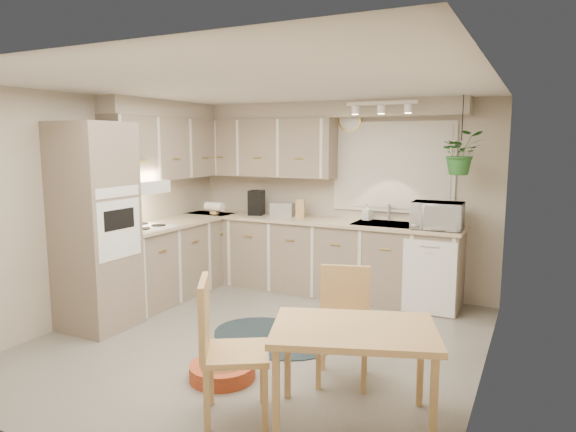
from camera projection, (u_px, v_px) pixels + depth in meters
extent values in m
plane|color=slate|center=(259.00, 342.00, 4.93)|extent=(4.20, 4.20, 0.00)
plane|color=silver|center=(256.00, 86.00, 4.59)|extent=(4.20, 4.20, 0.00)
cube|color=#AEA390|center=(338.00, 197.00, 6.62)|extent=(4.00, 0.04, 2.40)
cube|color=#AEA390|center=(73.00, 267.00, 2.90)|extent=(4.00, 0.04, 2.40)
cube|color=#AEA390|center=(100.00, 206.00, 5.64)|extent=(0.04, 4.20, 2.40)
cube|color=#AEA390|center=(487.00, 236.00, 3.88)|extent=(0.04, 4.20, 2.40)
cube|color=gray|center=(174.00, 260.00, 6.39)|extent=(0.60, 1.85, 0.90)
cube|color=gray|center=(314.00, 257.00, 6.55)|extent=(3.60, 0.60, 0.90)
cube|color=tan|center=(174.00, 222.00, 6.32)|extent=(0.64, 1.89, 0.04)
cube|color=tan|center=(314.00, 221.00, 6.47)|extent=(3.64, 0.64, 0.04)
cube|color=gray|center=(95.00, 227.00, 5.19)|extent=(0.65, 0.65, 2.10)
cube|color=white|center=(119.00, 229.00, 5.04)|extent=(0.02, 0.56, 0.58)
cube|color=gray|center=(169.00, 148.00, 6.36)|extent=(0.35, 2.00, 0.75)
cube|color=gray|center=(264.00, 148.00, 6.82)|extent=(2.00, 0.35, 0.75)
cube|color=#AEA390|center=(167.00, 109.00, 6.30)|extent=(0.30, 2.00, 0.20)
cube|color=#AEA390|center=(320.00, 110.00, 6.42)|extent=(3.60, 0.30, 0.20)
cube|color=white|center=(142.00, 227.00, 5.80)|extent=(0.52, 0.58, 0.02)
cube|color=white|center=(139.00, 187.00, 5.75)|extent=(0.40, 0.60, 0.14)
cube|color=white|center=(392.00, 167.00, 6.23)|extent=(1.40, 0.02, 1.00)
cube|color=beige|center=(392.00, 167.00, 6.24)|extent=(1.50, 0.02, 1.10)
cube|color=#A7ABAF|center=(384.00, 227.00, 6.09)|extent=(0.70, 0.48, 0.10)
cube|color=white|center=(429.00, 278.00, 5.62)|extent=(0.58, 0.02, 0.83)
cube|color=white|center=(381.00, 103.00, 5.66)|extent=(0.80, 0.04, 0.04)
cylinder|color=gold|center=(350.00, 120.00, 6.39)|extent=(0.30, 0.03, 0.30)
cube|color=tan|center=(353.00, 376.00, 3.45)|extent=(1.26, 1.04, 0.68)
cube|color=tan|center=(236.00, 349.00, 3.51)|extent=(0.64, 0.64, 0.99)
cube|color=tan|center=(343.00, 327.00, 4.06)|extent=(0.53, 0.53, 0.90)
ellipsoid|color=black|center=(273.00, 337.00, 5.03)|extent=(1.50, 1.25, 0.01)
cylinder|color=#B74B24|center=(222.00, 371.00, 4.15)|extent=(0.69, 0.69, 0.12)
imported|color=white|center=(437.00, 213.00, 5.69)|extent=(0.56, 0.32, 0.37)
imported|color=white|center=(367.00, 217.00, 6.32)|extent=(0.15, 0.23, 0.10)
imported|color=#286428|center=(461.00, 158.00, 5.51)|extent=(0.58, 0.61, 0.37)
cube|color=black|center=(256.00, 203.00, 6.83)|extent=(0.23, 0.26, 0.33)
cube|color=#A7ABAF|center=(283.00, 210.00, 6.69)|extent=(0.32, 0.21, 0.18)
cube|color=tan|center=(300.00, 208.00, 6.61)|extent=(0.13, 0.13, 0.24)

